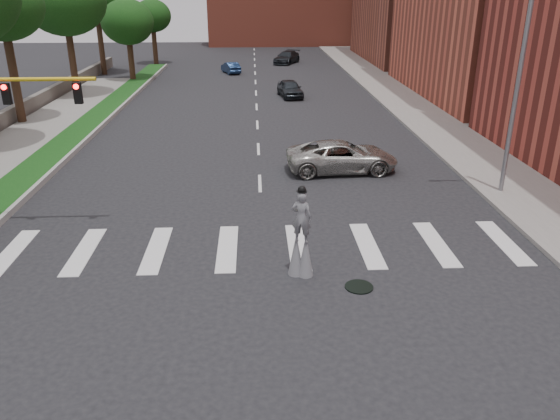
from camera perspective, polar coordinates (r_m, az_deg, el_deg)
The scene contains 16 objects.
ground_plane at distance 19.08m, azimuth -1.77°, elevation -5.26°, with size 160.00×160.00×0.00m, color black.
grass_median at distance 39.56m, azimuth -19.47°, elevation 8.38°, with size 2.00×60.00×0.25m, color #113C11.
median_curb at distance 39.27m, azimuth -17.99°, elevation 8.49°, with size 0.20×60.00×0.28m, color #999993.
sidewalk_right at distance 44.66m, azimuth 14.08°, elevation 10.42°, with size 5.00×90.00×0.18m, color gray.
stone_wall at distance 43.17m, azimuth -25.93°, elevation 9.08°, with size 0.50×56.00×1.10m, color #5A544D.
manhole at distance 17.62m, azimuth 8.26°, elevation -7.95°, with size 0.90×0.90×0.04m, color black.
streetlight at distance 25.77m, azimuth 23.38°, elevation 11.78°, with size 2.05×0.20×9.00m.
stilt_performer at distance 17.63m, azimuth 2.22°, elevation -3.18°, with size 0.82×0.62×3.12m.
suv_crossing at distance 28.14m, azimuth 6.50°, elevation 5.59°, with size 2.60×5.64×1.57m, color #A9A79F.
car_near at distance 47.70m, azimuth 1.05°, elevation 12.57°, with size 1.70×4.23×1.44m, color black.
car_mid at distance 61.50m, azimuth -5.17°, elevation 14.59°, with size 1.27×3.64×1.20m, color navy.
car_far at distance 69.24m, azimuth 0.72°, elevation 15.65°, with size 2.04×5.03×1.46m, color black.
tree_3 at distance 41.20m, azimuth -27.11°, elevation 18.43°, with size 5.28×5.28×9.96m.
tree_4 at distance 49.89m, azimuth -21.64°, elevation 19.72°, with size 6.64×6.64×10.65m.
tree_6 at distance 57.32m, azimuth -15.66°, elevation 18.35°, with size 5.01×5.01×7.76m.
tree_7 at distance 70.06m, azimuth -13.20°, elevation 19.11°, with size 4.43×4.43×7.45m.
Camera 1 is at (-0.24, -16.90, 8.85)m, focal length 35.00 mm.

